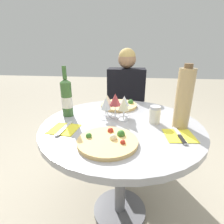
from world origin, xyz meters
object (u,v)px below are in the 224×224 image
object	(u,v)px
dining_table	(121,139)
pizza_large	(108,141)
chair_behind_diner	(125,115)
seated_diner	(125,114)
tall_carafe	(184,99)
wine_bottle	(67,98)

from	to	relation	value
dining_table	pizza_large	bearing A→B (deg)	-101.82
chair_behind_diner	seated_diner	world-z (taller)	seated_diner
pizza_large	chair_behind_diner	bearing A→B (deg)	87.53
pizza_large	tall_carafe	size ratio (longest dim) A/B	0.82
seated_diner	wine_bottle	world-z (taller)	seated_diner
tall_carafe	pizza_large	bearing A→B (deg)	-149.97
dining_table	seated_diner	world-z (taller)	seated_diner
pizza_large	tall_carafe	bearing A→B (deg)	30.03
chair_behind_diner	pizza_large	distance (m)	1.14
chair_behind_diner	tall_carafe	world-z (taller)	tall_carafe
tall_carafe	chair_behind_diner	bearing A→B (deg)	111.57
pizza_large	tall_carafe	distance (m)	0.48
dining_table	pizza_large	world-z (taller)	pizza_large
chair_behind_diner	seated_diner	xyz separation A→B (m)	(-0.00, -0.14, 0.07)
chair_behind_diner	pizza_large	xyz separation A→B (m)	(-0.05, -1.10, 0.30)
seated_diner	tall_carafe	size ratio (longest dim) A/B	3.22
seated_diner	tall_carafe	world-z (taller)	seated_diner
pizza_large	tall_carafe	xyz separation A→B (m)	(0.39, 0.23, 0.16)
pizza_large	dining_table	bearing A→B (deg)	78.18
chair_behind_diner	seated_diner	distance (m)	0.16
dining_table	wine_bottle	size ratio (longest dim) A/B	2.95
seated_diner	wine_bottle	bearing A→B (deg)	59.80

